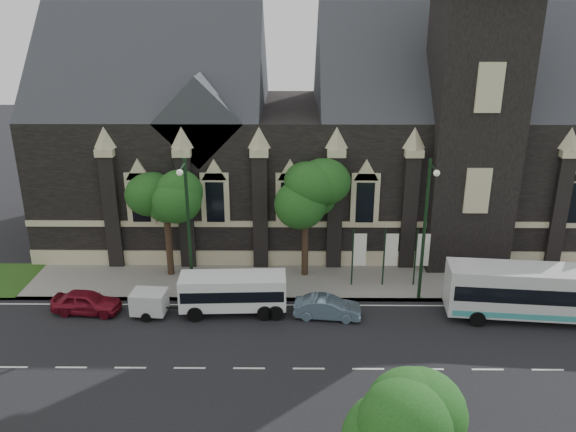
{
  "coord_description": "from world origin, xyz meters",
  "views": [
    {
      "loc": [
        2.16,
        -24.56,
        17.27
      ],
      "look_at": [
        1.91,
        6.0,
        5.98
      ],
      "focal_mm": 36.01,
      "sensor_mm": 36.0,
      "label": 1
    }
  ],
  "objects_px": {
    "shuttle_bus": "(234,291)",
    "box_trailer": "(149,302)",
    "tree_walk_right": "(309,193)",
    "tour_coach": "(545,292)",
    "banner_flag_left": "(357,253)",
    "sedan": "(327,308)",
    "banner_flag_right": "(420,253)",
    "car_far_red": "(87,302)",
    "tree_walk_left": "(169,194)",
    "tree_park_east": "(416,420)",
    "street_lamp_mid": "(188,223)",
    "street_lamp_near": "(426,224)",
    "banner_flag_center": "(389,253)"
  },
  "relations": [
    {
      "from": "shuttle_bus",
      "to": "box_trailer",
      "type": "height_order",
      "value": "shuttle_bus"
    },
    {
      "from": "shuttle_bus",
      "to": "box_trailer",
      "type": "bearing_deg",
      "value": -177.82
    },
    {
      "from": "tree_walk_right",
      "to": "tour_coach",
      "type": "height_order",
      "value": "tree_walk_right"
    },
    {
      "from": "banner_flag_left",
      "to": "sedan",
      "type": "xyz_separation_m",
      "value": [
        -2.07,
        -3.92,
        -1.74
      ]
    },
    {
      "from": "banner_flag_left",
      "to": "box_trailer",
      "type": "relative_size",
      "value": 1.37
    },
    {
      "from": "banner_flag_right",
      "to": "car_far_red",
      "type": "xyz_separation_m",
      "value": [
        -20.29,
        -3.45,
        -1.69
      ]
    },
    {
      "from": "sedan",
      "to": "tree_walk_right",
      "type": "bearing_deg",
      "value": 16.3
    },
    {
      "from": "tree_walk_left",
      "to": "tour_coach",
      "type": "height_order",
      "value": "tree_walk_left"
    },
    {
      "from": "tree_park_east",
      "to": "street_lamp_mid",
      "type": "xyz_separation_m",
      "value": [
        -10.18,
        16.42,
        0.49
      ]
    },
    {
      "from": "street_lamp_near",
      "to": "sedan",
      "type": "distance_m",
      "value": 7.58
    },
    {
      "from": "tree_park_east",
      "to": "shuttle_bus",
      "type": "xyz_separation_m",
      "value": [
        -7.46,
        14.96,
        -3.23
      ]
    },
    {
      "from": "tree_park_east",
      "to": "tree_walk_left",
      "type": "bearing_deg",
      "value": 120.87
    },
    {
      "from": "tree_walk_left",
      "to": "tour_coach",
      "type": "bearing_deg",
      "value": -14.4
    },
    {
      "from": "tree_park_east",
      "to": "banner_flag_center",
      "type": "relative_size",
      "value": 1.57
    },
    {
      "from": "tree_walk_left",
      "to": "sedan",
      "type": "relative_size",
      "value": 1.97
    },
    {
      "from": "tree_park_east",
      "to": "sedan",
      "type": "distance_m",
      "value": 15.08
    },
    {
      "from": "banner_flag_left",
      "to": "tour_coach",
      "type": "xyz_separation_m",
      "value": [
        10.36,
        -4.06,
        -0.63
      ]
    },
    {
      "from": "tree_park_east",
      "to": "banner_flag_right",
      "type": "distance_m",
      "value": 18.91
    },
    {
      "from": "street_lamp_near",
      "to": "car_far_red",
      "type": "relative_size",
      "value": 2.23
    },
    {
      "from": "tree_walk_right",
      "to": "street_lamp_near",
      "type": "bearing_deg",
      "value": -28.06
    },
    {
      "from": "banner_flag_left",
      "to": "banner_flag_right",
      "type": "distance_m",
      "value": 4.0
    },
    {
      "from": "banner_flag_right",
      "to": "box_trailer",
      "type": "bearing_deg",
      "value": -167.15
    },
    {
      "from": "tree_walk_right",
      "to": "shuttle_bus",
      "type": "height_order",
      "value": "tree_walk_right"
    },
    {
      "from": "tree_park_east",
      "to": "street_lamp_near",
      "type": "height_order",
      "value": "street_lamp_near"
    },
    {
      "from": "street_lamp_mid",
      "to": "tour_coach",
      "type": "bearing_deg",
      "value": -5.95
    },
    {
      "from": "tree_walk_left",
      "to": "shuttle_bus",
      "type": "relative_size",
      "value": 1.22
    },
    {
      "from": "street_lamp_near",
      "to": "banner_flag_right",
      "type": "relative_size",
      "value": 2.25
    },
    {
      "from": "tree_walk_left",
      "to": "banner_flag_right",
      "type": "distance_m",
      "value": 16.52
    },
    {
      "from": "street_lamp_near",
      "to": "car_far_red",
      "type": "height_order",
      "value": "street_lamp_near"
    },
    {
      "from": "street_lamp_near",
      "to": "shuttle_bus",
      "type": "relative_size",
      "value": 1.44
    },
    {
      "from": "tree_walk_left",
      "to": "shuttle_bus",
      "type": "xyz_separation_m",
      "value": [
        4.51,
        -5.06,
        -4.34
      ]
    },
    {
      "from": "tree_park_east",
      "to": "banner_flag_center",
      "type": "height_order",
      "value": "tree_park_east"
    },
    {
      "from": "banner_flag_right",
      "to": "sedan",
      "type": "height_order",
      "value": "banner_flag_right"
    },
    {
      "from": "tree_park_east",
      "to": "banner_flag_left",
      "type": "height_order",
      "value": "tree_park_east"
    },
    {
      "from": "banner_flag_center",
      "to": "banner_flag_right",
      "type": "bearing_deg",
      "value": 0.0
    },
    {
      "from": "banner_flag_center",
      "to": "banner_flag_right",
      "type": "distance_m",
      "value": 2.0
    },
    {
      "from": "banner_flag_right",
      "to": "tree_walk_right",
      "type": "bearing_deg",
      "value": 166.4
    },
    {
      "from": "street_lamp_near",
      "to": "tour_coach",
      "type": "bearing_deg",
      "value": -17.96
    },
    {
      "from": "street_lamp_mid",
      "to": "sedan",
      "type": "xyz_separation_m",
      "value": [
        8.22,
        -2.01,
        -4.47
      ]
    },
    {
      "from": "tree_walk_right",
      "to": "street_lamp_mid",
      "type": "bearing_deg",
      "value": -153.35
    },
    {
      "from": "street_lamp_near",
      "to": "shuttle_bus",
      "type": "bearing_deg",
      "value": -172.65
    },
    {
      "from": "tree_park_east",
      "to": "banner_flag_center",
      "type": "xyz_separation_m",
      "value": [
        2.11,
        18.32,
        -2.24
      ]
    },
    {
      "from": "banner_flag_left",
      "to": "banner_flag_right",
      "type": "relative_size",
      "value": 1.0
    },
    {
      "from": "tree_walk_left",
      "to": "banner_flag_left",
      "type": "distance_m",
      "value": 12.66
    },
    {
      "from": "tree_walk_right",
      "to": "box_trailer",
      "type": "height_order",
      "value": "tree_walk_right"
    },
    {
      "from": "banner_flag_left",
      "to": "tour_coach",
      "type": "distance_m",
      "value": 11.14
    },
    {
      "from": "street_lamp_near",
      "to": "street_lamp_mid",
      "type": "distance_m",
      "value": 14.0
    },
    {
      "from": "car_far_red",
      "to": "tree_walk_left",
      "type": "bearing_deg",
      "value": -33.84
    },
    {
      "from": "banner_flag_right",
      "to": "street_lamp_near",
      "type": "bearing_deg",
      "value": -98.56
    },
    {
      "from": "street_lamp_near",
      "to": "tour_coach",
      "type": "relative_size",
      "value": 0.81
    }
  ]
}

